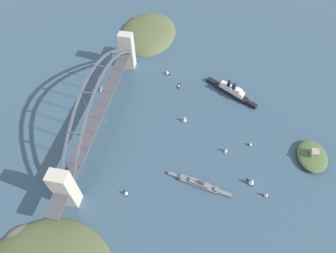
{
  "coord_description": "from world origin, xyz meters",
  "views": [
    {
      "loc": [
        208.11,
        121.05,
        280.69
      ],
      "look_at": [
        0.0,
        80.47,
        8.0
      ],
      "focal_mm": 30.45,
      "sensor_mm": 36.0,
      "label": 1
    }
  ],
  "objects_px": {
    "seaplane_taxiing_near_bridge": "(102,90)",
    "small_boat_1": "(251,144)",
    "small_boat_4": "(252,181)",
    "small_boat_6": "(185,119)",
    "ocean_liner": "(231,91)",
    "small_boat_0": "(226,150)",
    "small_boat_7": "(167,72)",
    "naval_cruiser": "(200,184)",
    "small_boat_5": "(267,194)",
    "small_boat_2": "(126,193)",
    "harbor_arch_bridge": "(102,105)",
    "small_boat_3": "(179,86)",
    "fort_island_mid_harbor": "(312,156)"
  },
  "relations": [
    {
      "from": "seaplane_taxiing_near_bridge",
      "to": "small_boat_0",
      "type": "distance_m",
      "value": 186.77
    },
    {
      "from": "fort_island_mid_harbor",
      "to": "seaplane_taxiing_near_bridge",
      "type": "height_order",
      "value": "fort_island_mid_harbor"
    },
    {
      "from": "naval_cruiser",
      "to": "small_boat_1",
      "type": "relative_size",
      "value": 9.52
    },
    {
      "from": "small_boat_3",
      "to": "small_boat_1",
      "type": "bearing_deg",
      "value": 50.52
    },
    {
      "from": "fort_island_mid_harbor",
      "to": "small_boat_1",
      "type": "relative_size",
      "value": 6.08
    },
    {
      "from": "seaplane_taxiing_near_bridge",
      "to": "small_boat_7",
      "type": "distance_m",
      "value": 96.51
    },
    {
      "from": "harbor_arch_bridge",
      "to": "ocean_liner",
      "type": "height_order",
      "value": "harbor_arch_bridge"
    },
    {
      "from": "naval_cruiser",
      "to": "small_boat_7",
      "type": "xyz_separation_m",
      "value": [
        -167.14,
        -67.93,
        1.37
      ]
    },
    {
      "from": "small_boat_1",
      "to": "small_boat_5",
      "type": "xyz_separation_m",
      "value": [
        62.13,
        17.12,
        0.55
      ]
    },
    {
      "from": "fort_island_mid_harbor",
      "to": "small_boat_3",
      "type": "bearing_deg",
      "value": -117.12
    },
    {
      "from": "small_boat_3",
      "to": "ocean_liner",
      "type": "bearing_deg",
      "value": 89.55
    },
    {
      "from": "seaplane_taxiing_near_bridge",
      "to": "small_boat_1",
      "type": "height_order",
      "value": "small_boat_1"
    },
    {
      "from": "harbor_arch_bridge",
      "to": "small_boat_7",
      "type": "xyz_separation_m",
      "value": [
        -101.28,
        59.81,
        -25.87
      ]
    },
    {
      "from": "harbor_arch_bridge",
      "to": "ocean_liner",
      "type": "relative_size",
      "value": 3.92
    },
    {
      "from": "small_boat_2",
      "to": "small_boat_7",
      "type": "bearing_deg",
      "value": 178.02
    },
    {
      "from": "harbor_arch_bridge",
      "to": "fort_island_mid_harbor",
      "type": "distance_m",
      "value": 250.8
    },
    {
      "from": "fort_island_mid_harbor",
      "to": "small_boat_0",
      "type": "relative_size",
      "value": 5.17
    },
    {
      "from": "seaplane_taxiing_near_bridge",
      "to": "fort_island_mid_harbor",
      "type": "bearing_deg",
      "value": 78.09
    },
    {
      "from": "ocean_liner",
      "to": "small_boat_1",
      "type": "height_order",
      "value": "ocean_liner"
    },
    {
      "from": "harbor_arch_bridge",
      "to": "small_boat_1",
      "type": "distance_m",
      "value": 182.5
    },
    {
      "from": "ocean_liner",
      "to": "seaplane_taxiing_near_bridge",
      "type": "bearing_deg",
      "value": -80.74
    },
    {
      "from": "ocean_liner",
      "to": "small_boat_4",
      "type": "height_order",
      "value": "ocean_liner"
    },
    {
      "from": "small_boat_3",
      "to": "small_boat_5",
      "type": "bearing_deg",
      "value": 39.0
    },
    {
      "from": "ocean_liner",
      "to": "naval_cruiser",
      "type": "relative_size",
      "value": 1.01
    },
    {
      "from": "small_boat_2",
      "to": "small_boat_4",
      "type": "relative_size",
      "value": 0.59
    },
    {
      "from": "fort_island_mid_harbor",
      "to": "seaplane_taxiing_near_bridge",
      "type": "distance_m",
      "value": 277.3
    },
    {
      "from": "naval_cruiser",
      "to": "small_boat_2",
      "type": "distance_m",
      "value": 78.71
    },
    {
      "from": "small_boat_4",
      "to": "small_boat_0",
      "type": "bearing_deg",
      "value": -140.57
    },
    {
      "from": "small_boat_3",
      "to": "small_boat_0",
      "type": "bearing_deg",
      "value": 36.49
    },
    {
      "from": "harbor_arch_bridge",
      "to": "fort_island_mid_harbor",
      "type": "relative_size",
      "value": 6.18
    },
    {
      "from": "small_boat_5",
      "to": "small_boat_7",
      "type": "distance_m",
      "value": 216.17
    },
    {
      "from": "naval_cruiser",
      "to": "small_boat_2",
      "type": "relative_size",
      "value": 9.82
    },
    {
      "from": "small_boat_5",
      "to": "small_boat_7",
      "type": "height_order",
      "value": "small_boat_5"
    },
    {
      "from": "seaplane_taxiing_near_bridge",
      "to": "small_boat_5",
      "type": "bearing_deg",
      "value": 62.33
    },
    {
      "from": "small_boat_4",
      "to": "small_boat_6",
      "type": "relative_size",
      "value": 1.15
    },
    {
      "from": "ocean_liner",
      "to": "small_boat_7",
      "type": "bearing_deg",
      "value": -103.81
    },
    {
      "from": "small_boat_3",
      "to": "small_boat_7",
      "type": "height_order",
      "value": "small_boat_7"
    },
    {
      "from": "ocean_liner",
      "to": "small_boat_1",
      "type": "relative_size",
      "value": 9.58
    },
    {
      "from": "ocean_liner",
      "to": "seaplane_taxiing_near_bridge",
      "type": "distance_m",
      "value": 176.96
    },
    {
      "from": "fort_island_mid_harbor",
      "to": "small_boat_2",
      "type": "height_order",
      "value": "fort_island_mid_harbor"
    },
    {
      "from": "seaplane_taxiing_near_bridge",
      "to": "small_boat_2",
      "type": "bearing_deg",
      "value": 28.03
    },
    {
      "from": "fort_island_mid_harbor",
      "to": "small_boat_3",
      "type": "relative_size",
      "value": 4.0
    },
    {
      "from": "harbor_arch_bridge",
      "to": "small_boat_6",
      "type": "bearing_deg",
      "value": 100.72
    },
    {
      "from": "harbor_arch_bridge",
      "to": "small_boat_2",
      "type": "relative_size",
      "value": 38.74
    },
    {
      "from": "small_boat_6",
      "to": "ocean_liner",
      "type": "bearing_deg",
      "value": 137.61
    },
    {
      "from": "small_boat_0",
      "to": "small_boat_7",
      "type": "height_order",
      "value": "small_boat_0"
    },
    {
      "from": "small_boat_7",
      "to": "small_boat_0",
      "type": "bearing_deg",
      "value": 37.91
    },
    {
      "from": "naval_cruiser",
      "to": "small_boat_3",
      "type": "distance_m",
      "value": 152.25
    },
    {
      "from": "seaplane_taxiing_near_bridge",
      "to": "small_boat_1",
      "type": "relative_size",
      "value": 1.43
    },
    {
      "from": "naval_cruiser",
      "to": "small_boat_1",
      "type": "distance_m",
      "value": 82.07
    }
  ]
}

